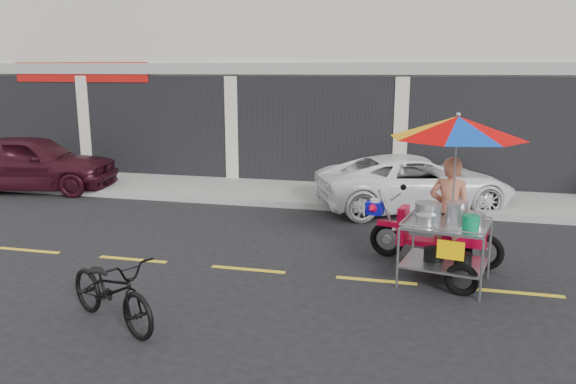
% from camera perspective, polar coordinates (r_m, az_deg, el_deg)
% --- Properties ---
extents(ground, '(90.00, 90.00, 0.00)m').
position_cam_1_polar(ground, '(8.57, 8.94, -8.90)').
color(ground, black).
extents(sidewalk, '(45.00, 3.00, 0.15)m').
position_cam_1_polar(sidewalk, '(13.81, 10.93, -0.44)').
color(sidewalk, gray).
rests_on(sidewalk, ground).
extents(shophouse_block, '(36.00, 8.11, 10.40)m').
position_cam_1_polar(shophouse_block, '(18.73, 21.28, 15.09)').
color(shophouse_block, beige).
rests_on(shophouse_block, ground).
extents(centerline, '(42.00, 0.10, 0.01)m').
position_cam_1_polar(centerline, '(8.56, 8.94, -8.87)').
color(centerline, gold).
rests_on(centerline, ground).
extents(maroon_sedan, '(4.57, 2.53, 1.47)m').
position_cam_1_polar(maroon_sedan, '(15.90, -24.72, 2.74)').
color(maroon_sedan, '#330D17').
rests_on(maroon_sedan, ground).
extents(white_pickup, '(4.82, 3.60, 1.22)m').
position_cam_1_polar(white_pickup, '(12.86, 12.80, 0.96)').
color(white_pickup, white).
rests_on(white_pickup, ground).
extents(near_bicycle, '(1.82, 1.36, 0.91)m').
position_cam_1_polar(near_bicycle, '(7.26, -17.49, -9.45)').
color(near_bicycle, black).
rests_on(near_bicycle, ground).
extents(food_vendor_rig, '(2.48, 2.34, 2.51)m').
position_cam_1_polar(food_vendor_rig, '(8.61, 16.26, 1.78)').
color(food_vendor_rig, black).
rests_on(food_vendor_rig, ground).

